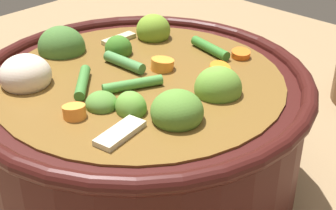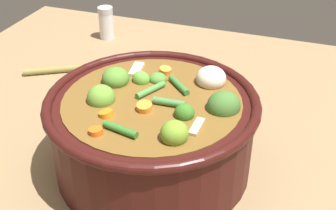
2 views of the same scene
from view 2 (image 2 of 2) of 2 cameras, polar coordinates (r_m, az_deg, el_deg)
name	(u,v)px [view 2 (image 2 of 2)]	position (r m, az deg, el deg)	size (l,w,h in m)	color
ground_plane	(153,165)	(0.71, -1.87, -7.61)	(1.10, 1.10, 0.00)	#8C704C
cooking_pot	(153,130)	(0.66, -1.93, -3.24)	(0.31, 0.31, 0.15)	#38110F
wooden_spoon	(84,85)	(0.91, -10.62, 2.50)	(0.23, 0.23, 0.02)	olive
salt_shaker	(106,23)	(1.11, -7.87, 10.31)	(0.04, 0.04, 0.08)	silver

